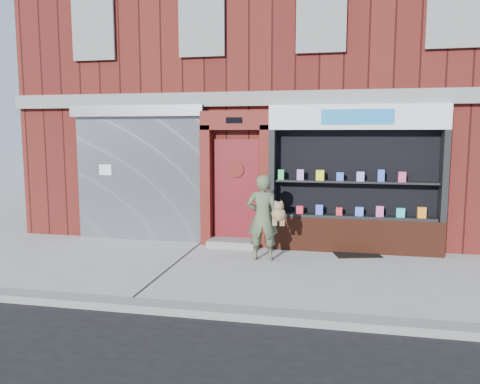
# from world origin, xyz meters

# --- Properties ---
(ground) EXTENTS (80.00, 80.00, 0.00)m
(ground) POSITION_xyz_m (0.00, 0.00, 0.00)
(ground) COLOR #9E9E99
(ground) RESTS_ON ground
(curb) EXTENTS (60.00, 0.30, 0.12)m
(curb) POSITION_xyz_m (0.00, -2.15, 0.06)
(curb) COLOR gray
(curb) RESTS_ON ground
(building) EXTENTS (12.00, 8.16, 8.00)m
(building) POSITION_xyz_m (-0.00, 5.99, 4.00)
(building) COLOR #521612
(building) RESTS_ON ground
(shutter_bay) EXTENTS (3.10, 0.30, 3.04)m
(shutter_bay) POSITION_xyz_m (-3.00, 1.93, 1.72)
(shutter_bay) COLOR gray
(shutter_bay) RESTS_ON ground
(red_door_bay) EXTENTS (1.52, 0.58, 2.90)m
(red_door_bay) POSITION_xyz_m (-0.75, 1.86, 1.46)
(red_door_bay) COLOR #58140F
(red_door_bay) RESTS_ON ground
(pharmacy_bay) EXTENTS (3.50, 0.41, 3.00)m
(pharmacy_bay) POSITION_xyz_m (1.75, 1.81, 1.37)
(pharmacy_bay) COLOR #532213
(pharmacy_bay) RESTS_ON ground
(woman) EXTENTS (0.77, 0.49, 1.66)m
(woman) POSITION_xyz_m (0.03, 0.77, 0.84)
(woman) COLOR #505E3E
(woman) RESTS_ON ground
(doormat) EXTENTS (1.02, 0.83, 0.02)m
(doormat) POSITION_xyz_m (1.81, 1.55, 0.01)
(doormat) COLOR black
(doormat) RESTS_ON ground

